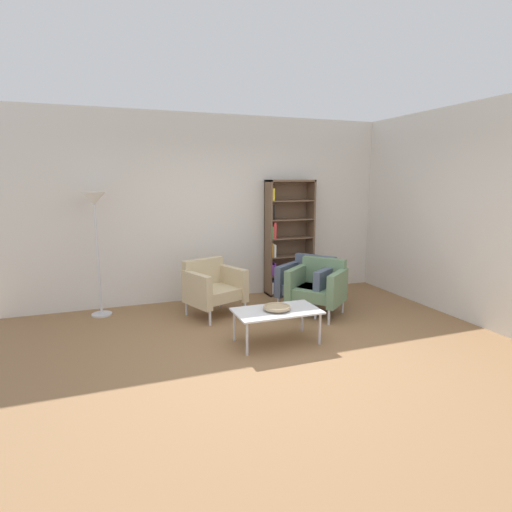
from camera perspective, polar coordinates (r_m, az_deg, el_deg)
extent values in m
plane|color=olive|center=(4.79, 3.23, -13.02)|extent=(8.32, 8.32, 0.00)
cube|color=silver|center=(6.73, -5.12, 6.52)|extent=(6.40, 0.12, 2.90)
cube|color=silver|center=(6.56, 24.74, 5.51)|extent=(0.12, 5.20, 2.90)
cube|color=brown|center=(6.81, 1.69, 2.38)|extent=(0.03, 0.30, 1.90)
cube|color=brown|center=(7.14, 7.43, 2.66)|extent=(0.03, 0.30, 1.90)
cube|color=brown|center=(6.90, 4.74, 10.24)|extent=(0.80, 0.30, 0.03)
cube|color=brown|center=(7.15, 4.52, -4.91)|extent=(0.80, 0.30, 0.03)
cube|color=brown|center=(7.09, 4.14, 2.68)|extent=(0.80, 0.02, 1.90)
cube|color=brown|center=(7.08, 4.55, -2.40)|extent=(0.76, 0.28, 0.02)
cube|color=brown|center=(7.01, 4.59, 0.04)|extent=(0.76, 0.28, 0.02)
cube|color=brown|center=(6.97, 4.63, 2.53)|extent=(0.76, 0.28, 0.02)
cube|color=brown|center=(6.93, 4.66, 5.04)|extent=(0.76, 0.28, 0.02)
cube|color=brown|center=(6.91, 4.70, 7.57)|extent=(0.76, 0.28, 0.02)
cube|color=white|center=(6.94, 2.05, -4.31)|extent=(0.03, 0.17, 0.20)
cube|color=blue|center=(6.95, 2.33, -4.12)|extent=(0.03, 0.18, 0.24)
cube|color=purple|center=(6.87, 2.07, -1.87)|extent=(0.04, 0.19, 0.18)
cube|color=purple|center=(6.88, 2.42, -1.75)|extent=(0.02, 0.18, 0.21)
cube|color=orange|center=(6.82, 2.00, 0.88)|extent=(0.02, 0.21, 0.24)
cube|color=white|center=(6.85, 2.29, 0.79)|extent=(0.03, 0.23, 0.21)
cube|color=green|center=(6.77, 2.02, 3.28)|extent=(0.02, 0.20, 0.20)
cube|color=red|center=(6.78, 2.33, 3.55)|extent=(0.04, 0.21, 0.26)
cube|color=black|center=(6.73, 2.16, 6.02)|extent=(0.04, 0.17, 0.24)
cube|color=yellow|center=(6.74, 2.09, 8.44)|extent=(0.04, 0.22, 0.19)
cube|color=silver|center=(4.92, 2.86, -7.52)|extent=(1.00, 0.56, 0.02)
cylinder|color=silver|center=(4.63, -1.23, -11.31)|extent=(0.03, 0.03, 0.38)
cylinder|color=silver|center=(4.98, 8.74, -9.84)|extent=(0.03, 0.03, 0.38)
cylinder|color=silver|center=(5.04, -2.98, -9.48)|extent=(0.03, 0.03, 0.38)
cylinder|color=silver|center=(5.36, 6.33, -8.29)|extent=(0.03, 0.03, 0.38)
cylinder|color=tan|center=(4.91, 2.87, -7.30)|extent=(0.13, 0.13, 0.02)
cylinder|color=tan|center=(4.90, 2.87, -7.08)|extent=(0.32, 0.32, 0.02)
torus|color=tan|center=(4.90, 2.87, -6.94)|extent=(0.32, 0.32, 0.02)
cube|color=#C6B289|center=(5.92, -5.70, -5.14)|extent=(0.80, 0.77, 0.16)
cube|color=#C6B289|center=(6.07, -7.24, -2.15)|extent=(0.64, 0.34, 0.38)
cube|color=#C6B289|center=(5.71, -8.14, -4.64)|extent=(0.31, 0.62, 0.46)
cube|color=#C6B289|center=(6.06, -3.23, -3.67)|extent=(0.31, 0.62, 0.46)
cylinder|color=silver|center=(5.57, -6.32, -8.30)|extent=(0.04, 0.04, 0.24)
cylinder|color=silver|center=(5.92, -1.52, -7.12)|extent=(0.04, 0.04, 0.24)
cylinder|color=silver|center=(6.04, -9.51, -6.91)|extent=(0.04, 0.04, 0.24)
cylinder|color=silver|center=(6.36, -4.89, -5.91)|extent=(0.04, 0.04, 0.24)
cube|color=slate|center=(5.99, 8.31, -5.02)|extent=(0.86, 0.86, 0.16)
cube|color=slate|center=(6.17, 9.29, -2.01)|extent=(0.50, 0.57, 0.38)
cube|color=slate|center=(6.06, 5.53, -3.71)|extent=(0.54, 0.47, 0.46)
cube|color=slate|center=(5.84, 11.11, -4.39)|extent=(0.54, 0.47, 0.46)
cylinder|color=silver|center=(5.88, 4.41, -7.26)|extent=(0.04, 0.04, 0.24)
cylinder|color=silver|center=(5.67, 9.96, -8.08)|extent=(0.04, 0.04, 0.24)
cylinder|color=silver|center=(6.39, 6.64, -5.85)|extent=(0.04, 0.04, 0.24)
cylinder|color=silver|center=(6.19, 11.78, -6.54)|extent=(0.04, 0.04, 0.24)
cube|color=#4C566B|center=(6.19, 6.96, -4.47)|extent=(0.84, 0.86, 0.16)
cube|color=#4C566B|center=(6.37, 8.13, -1.59)|extent=(0.47, 0.59, 0.38)
cube|color=#4C566B|center=(6.29, 4.39, -3.15)|extent=(0.56, 0.44, 0.46)
cube|color=#4C566B|center=(6.02, 9.52, -3.90)|extent=(0.56, 0.44, 0.46)
cylinder|color=silver|center=(6.13, 3.07, -6.51)|extent=(0.04, 0.04, 0.24)
cylinder|color=silver|center=(5.85, 8.14, -7.42)|extent=(0.04, 0.04, 0.24)
cylinder|color=silver|center=(6.61, 5.69, -5.28)|extent=(0.04, 0.04, 0.24)
cylinder|color=silver|center=(6.36, 10.46, -6.04)|extent=(0.04, 0.04, 0.24)
cylinder|color=silver|center=(6.38, -20.37, -7.49)|extent=(0.28, 0.28, 0.02)
cylinder|color=silver|center=(6.19, -20.86, -0.07)|extent=(0.03, 0.03, 1.65)
cone|color=white|center=(6.10, -21.35, 7.34)|extent=(0.32, 0.32, 0.18)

